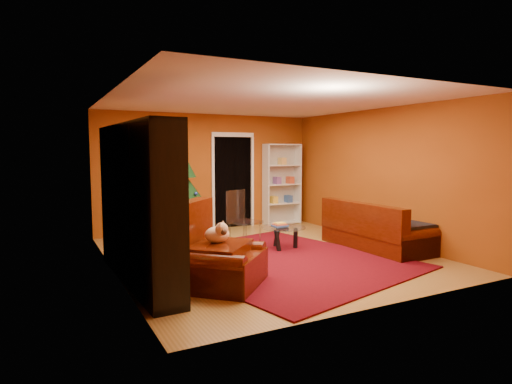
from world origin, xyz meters
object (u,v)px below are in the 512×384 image
coffee_table (283,238)px  gift_box_green (178,236)px  sofa (377,225)px  acrylic_chair (245,222)px  white_bookshelf (282,184)px  dog (217,235)px  gift_box_teal (134,237)px  media_unit (137,204)px  armchair (219,252)px  rug (280,261)px  gift_box_red (178,231)px  christmas_tree (183,193)px

coffee_table → gift_box_green: bearing=135.2°
sofa → acrylic_chair: (-2.11, 1.17, 0.04)m
white_bookshelf → dog: (-3.19, -3.69, -0.30)m
gift_box_teal → coffee_table: size_ratio=0.39×
gift_box_teal → dog: dog is taller
media_unit → acrylic_chair: media_unit is taller
white_bookshelf → gift_box_teal: bearing=-168.5°
gift_box_green → armchair: 2.94m
media_unit → dog: size_ratio=6.97×
gift_box_teal → dog: (0.51, -2.90, 0.52)m
armchair → dog: bearing=45.0°
media_unit → white_bookshelf: bearing=34.3°
gift_box_teal → gift_box_green: size_ratio=1.30×
rug → gift_box_teal: (-1.86, 2.27, 0.15)m
gift_box_green → coffee_table: 2.13m
media_unit → gift_box_teal: media_unit is taller
gift_box_green → acrylic_chair: 1.46m
white_bookshelf → gift_box_green: bearing=-164.0°
rug → sofa: 2.08m
gift_box_teal → acrylic_chair: acrylic_chair is taller
rug → white_bookshelf: white_bookshelf is taller
sofa → coffee_table: size_ratio=2.54×
rug → gift_box_green: gift_box_green is taller
white_bookshelf → armchair: (-3.19, -3.76, -0.52)m
dog → acrylic_chair: bearing=8.5°
media_unit → sofa: size_ratio=1.36×
gift_box_teal → coffee_table: bearing=-33.7°
gift_box_red → gift_box_green: bearing=-105.7°
acrylic_chair → rug: bearing=-110.2°
gift_box_red → white_bookshelf: 2.90m
gift_box_green → armchair: size_ratio=0.21×
gift_box_green → sofa: size_ratio=0.12×
gift_box_red → acrylic_chair: acrylic_chair is taller
christmas_tree → gift_box_teal: christmas_tree is taller
christmas_tree → gift_box_red: bearing=168.4°
media_unit → white_bookshelf: media_unit is taller
armchair → coffee_table: (1.83, 1.41, -0.24)m
gift_box_teal → acrylic_chair: 2.13m
coffee_table → acrylic_chair: 0.76m
rug → dog: dog is taller
gift_box_teal → media_unit: bearing=-99.8°
rug → dog: 1.63m
white_bookshelf → acrylic_chair: 2.74m
gift_box_green → media_unit: bearing=-118.9°
gift_box_green → sofa: bearing=-35.8°
rug → gift_box_red: size_ratio=16.12×
media_unit → coffee_table: bearing=12.4°
dog → acrylic_chair: 2.21m
media_unit → armchair: media_unit is taller
rug → white_bookshelf: size_ratio=1.91×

